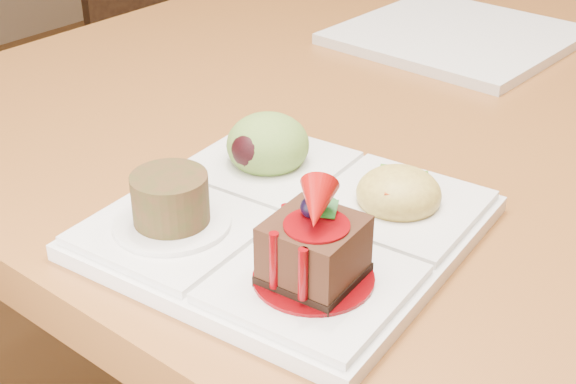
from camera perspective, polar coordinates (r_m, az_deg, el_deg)
The scene contains 3 objects.
chair_left at distance 1.77m, azimuth -6.46°, elevation 12.28°, with size 0.52×0.52×0.95m.
sampler_plate at distance 0.57m, azimuth 0.05°, elevation -1.23°, with size 0.26×0.26×0.09m.
second_plate at distance 0.97m, azimuth 11.91°, elevation 10.82°, with size 0.24×0.24×0.01m, color silver.
Camera 1 is at (0.30, -1.12, 1.06)m, focal length 50.00 mm.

